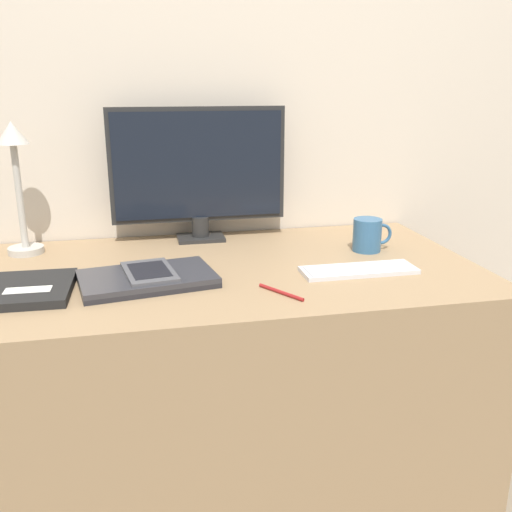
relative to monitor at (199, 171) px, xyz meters
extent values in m
cube|color=beige|center=(0.04, 0.11, 0.24)|extent=(3.60, 0.05, 2.40)
cube|color=#997A56|center=(0.04, -0.31, -0.59)|extent=(1.40, 0.77, 0.73)
cube|color=#262626|center=(0.00, 0.00, -0.22)|extent=(0.15, 0.11, 0.01)
cylinder|color=#262626|center=(0.00, 0.00, -0.18)|extent=(0.06, 0.06, 0.06)
cube|color=#262626|center=(0.00, 0.00, 0.02)|extent=(0.56, 0.01, 0.36)
cube|color=black|center=(0.00, -0.01, 0.02)|extent=(0.53, 0.01, 0.33)
cube|color=silver|center=(0.38, -0.43, -0.22)|extent=(0.31, 0.10, 0.01)
cube|color=#B7B7BC|center=(0.38, -0.43, -0.21)|extent=(0.29, 0.09, 0.00)
cube|color=#232328|center=(-0.19, -0.40, -0.22)|extent=(0.37, 0.26, 0.01)
cube|color=#333338|center=(-0.19, -0.40, -0.21)|extent=(0.37, 0.26, 0.01)
cube|color=#4C4C51|center=(-0.18, -0.40, -0.20)|extent=(0.15, 0.21, 0.01)
cube|color=black|center=(-0.18, -0.40, -0.19)|extent=(0.11, 0.15, 0.00)
cylinder|color=#BCB7AD|center=(-0.53, -0.05, -0.22)|extent=(0.10, 0.10, 0.02)
cylinder|color=#BCB7AD|center=(-0.53, -0.05, -0.05)|extent=(0.02, 0.02, 0.31)
cone|color=#BCB7AD|center=(-0.53, -0.05, 0.13)|extent=(0.09, 0.09, 0.06)
cube|color=black|center=(-0.47, -0.41, -0.21)|extent=(0.20, 0.25, 0.02)
cube|color=silver|center=(-0.47, -0.45, -0.20)|extent=(0.11, 0.05, 0.00)
cylinder|color=#336089|center=(0.48, -0.24, -0.18)|extent=(0.09, 0.09, 0.10)
torus|color=#336089|center=(0.53, -0.24, -0.18)|extent=(0.07, 0.01, 0.07)
cylinder|color=maroon|center=(0.13, -0.55, -0.22)|extent=(0.08, 0.13, 0.01)
camera|label=1|loc=(-0.20, -1.81, 0.27)|focal=40.00mm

